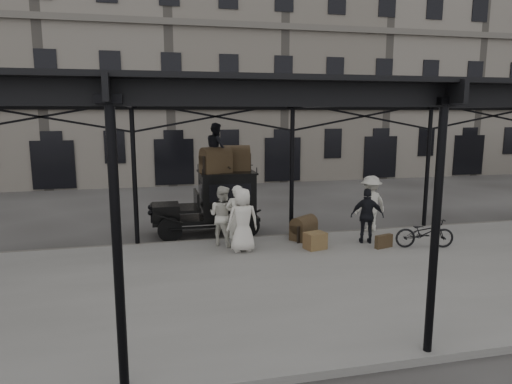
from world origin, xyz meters
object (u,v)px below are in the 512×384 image
Objects in this scene: porter_official at (367,216)px; bicycle at (425,233)px; steamer_trunk_platform at (304,229)px; steamer_trunk_roof_near at (216,162)px; taxi at (218,200)px; porter_left at (237,217)px.

porter_official reaches higher than bicycle.
steamer_trunk_platform is (-1.78, 0.83, -0.54)m from porter_official.
steamer_trunk_roof_near is at bearing 111.03° from steamer_trunk_platform.
taxi is at bearing -12.10° from porter_official.
taxi is 1.88× the size of porter_left.
steamer_trunk_roof_near reaches higher than taxi.
porter_official is 1.76× the size of steamer_trunk_roof_near.
steamer_trunk_roof_near is 1.13× the size of steamer_trunk_platform.
porter_left is at bearing 157.64° from steamer_trunk_platform.
taxi is at bearing 106.38° from steamer_trunk_platform.
porter_official reaches higher than steamer_trunk_platform.
steamer_trunk_platform is (2.27, 0.59, -0.65)m from porter_left.
porter_left is at bearing 16.68° from porter_official.
steamer_trunk_platform is at bearing -51.53° from steamer_trunk_roof_near.
taxi is 6.79m from bicycle.
porter_left is at bearing -84.67° from taxi.
porter_official is 2.04m from steamer_trunk_platform.
bicycle is 1.78× the size of steamer_trunk_roof_near.
steamer_trunk_roof_near is at bearing -62.03° from porter_left.
bicycle is at bearing -64.59° from steamer_trunk_platform.
porter_official is 1.75m from bicycle.
taxi is 4.22× the size of steamer_trunk_platform.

